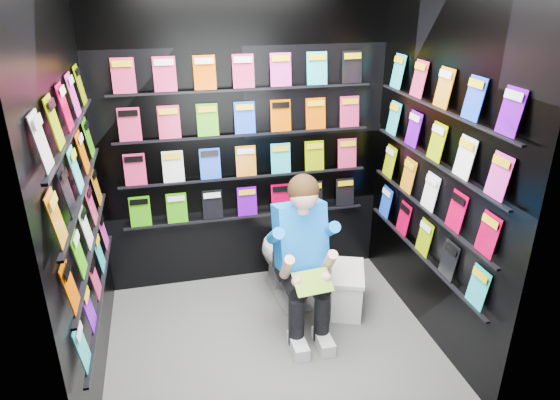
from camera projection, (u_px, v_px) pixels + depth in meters
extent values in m
plane|color=#575755|center=(272.00, 343.00, 3.76)|extent=(2.40, 2.40, 0.00)
cube|color=black|center=(245.00, 139.00, 4.13)|extent=(2.40, 0.04, 2.60)
cube|color=black|center=(317.00, 258.00, 2.35)|extent=(2.40, 0.04, 2.60)
cube|color=black|center=(76.00, 200.00, 2.99)|extent=(0.04, 2.00, 2.60)
cube|color=black|center=(438.00, 168.00, 3.50)|extent=(0.04, 2.00, 2.60)
imported|color=silver|center=(287.00, 257.00, 4.20)|extent=(0.49, 0.79, 0.73)
cube|color=white|center=(347.00, 291.00, 4.10)|extent=(0.38, 0.49, 0.33)
cube|color=white|center=(348.00, 272.00, 4.03)|extent=(0.41, 0.52, 0.03)
cube|color=green|center=(313.00, 282.00, 3.47)|extent=(0.28, 0.18, 0.11)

